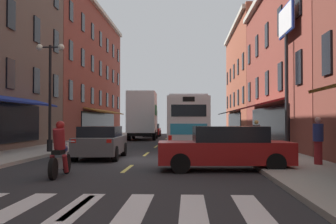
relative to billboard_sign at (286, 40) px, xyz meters
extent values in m
cube|color=#28282B|center=(-7.05, -3.17, -5.80)|extent=(34.80, 80.00, 0.10)
cube|color=#DBCC4C|center=(-7.05, -13.17, -5.75)|extent=(0.14, 2.40, 0.01)
cube|color=#DBCC4C|center=(-7.05, -6.67, -5.75)|extent=(0.14, 2.40, 0.01)
cube|color=#DBCC4C|center=(-7.05, -0.17, -5.75)|extent=(0.14, 2.40, 0.01)
cube|color=#DBCC4C|center=(-7.05, 6.33, -5.75)|extent=(0.14, 2.40, 0.01)
cube|color=#DBCC4C|center=(-7.05, 12.83, -5.75)|extent=(0.14, 2.40, 0.01)
cube|color=#DBCC4C|center=(-7.05, 19.33, -5.75)|extent=(0.14, 2.40, 0.01)
cube|color=#DBCC4C|center=(-7.05, 25.83, -5.75)|extent=(0.14, 2.40, 0.01)
cube|color=#DBCC4C|center=(-7.05, 32.33, -5.75)|extent=(0.14, 2.40, 0.01)
cube|color=silver|center=(-8.15, -13.17, -5.75)|extent=(0.50, 2.80, 0.01)
cube|color=silver|center=(-7.05, -13.17, -5.75)|extent=(0.50, 2.80, 0.01)
cube|color=silver|center=(-5.95, -13.17, -5.75)|extent=(0.50, 2.80, 0.01)
cube|color=silver|center=(-4.85, -13.17, -5.75)|extent=(0.50, 2.80, 0.01)
cube|color=silver|center=(-3.75, -13.17, -5.75)|extent=(0.50, 2.80, 0.01)
cube|color=#A39E93|center=(-12.95, -3.17, -5.68)|extent=(3.00, 80.00, 0.14)
cube|color=#A39E93|center=(-1.15, -3.17, -5.68)|extent=(3.00, 80.00, 0.14)
cube|color=black|center=(-14.41, 0.64, -1.55)|extent=(0.10, 1.00, 1.60)
cube|color=black|center=(-14.41, 4.45, -1.55)|extent=(0.10, 1.00, 1.60)
cube|color=black|center=(-14.41, 8.26, -1.55)|extent=(0.10, 1.00, 1.60)
cube|color=black|center=(-14.41, 0.64, 1.65)|extent=(0.10, 1.00, 1.60)
cube|color=black|center=(-14.41, 4.45, 1.65)|extent=(0.10, 1.00, 1.60)
cube|color=black|center=(-14.41, 8.26, 1.65)|extent=(0.10, 1.00, 1.60)
cube|color=brown|center=(-18.45, 23.50, 1.25)|extent=(8.00, 26.57, 14.01)
cube|color=#B2AD9E|center=(-14.35, 23.50, 7.91)|extent=(0.44, 26.07, 0.40)
cube|color=black|center=(-14.41, 23.50, -4.20)|extent=(0.10, 16.00, 2.10)
cube|color=brown|center=(-13.70, 23.50, -3.00)|extent=(1.38, 14.93, 0.44)
cube|color=black|center=(-14.41, 12.07, -1.55)|extent=(0.10, 1.00, 1.60)
cube|color=black|center=(-14.41, 15.88, -1.55)|extent=(0.10, 1.00, 1.60)
cube|color=black|center=(-14.41, 19.69, -1.55)|extent=(0.10, 1.00, 1.60)
cube|color=black|center=(-14.41, 23.50, -1.55)|extent=(0.10, 1.00, 1.60)
cube|color=black|center=(-14.41, 27.31, -1.55)|extent=(0.10, 1.00, 1.60)
cube|color=black|center=(-14.41, 31.12, -1.55)|extent=(0.10, 1.00, 1.60)
cube|color=black|center=(-14.41, 34.93, -1.55)|extent=(0.10, 1.00, 1.60)
cube|color=black|center=(-14.41, 12.07, 1.65)|extent=(0.10, 1.00, 1.60)
cube|color=black|center=(-14.41, 15.88, 1.65)|extent=(0.10, 1.00, 1.60)
cube|color=black|center=(-14.41, 19.69, 1.65)|extent=(0.10, 1.00, 1.60)
cube|color=black|center=(-14.41, 23.50, 1.65)|extent=(0.10, 1.00, 1.60)
cube|color=black|center=(-14.41, 27.31, 1.65)|extent=(0.10, 1.00, 1.60)
cube|color=black|center=(-14.41, 31.12, 1.65)|extent=(0.10, 1.00, 1.60)
cube|color=black|center=(-14.41, 34.93, 1.65)|extent=(0.10, 1.00, 1.60)
cube|color=black|center=(-14.41, 12.07, 4.85)|extent=(0.10, 1.00, 1.60)
cube|color=black|center=(-14.41, 15.88, 4.85)|extent=(0.10, 1.00, 1.60)
cube|color=black|center=(-14.41, 19.69, 4.85)|extent=(0.10, 1.00, 1.60)
cube|color=black|center=(-14.41, 23.50, 4.85)|extent=(0.10, 1.00, 1.60)
cube|color=black|center=(-14.41, 27.31, 4.85)|extent=(0.10, 1.00, 1.60)
cube|color=black|center=(-14.41, 31.12, 4.85)|extent=(0.10, 1.00, 1.60)
cube|color=black|center=(-14.41, 34.93, 4.85)|extent=(0.10, 1.00, 1.60)
cube|color=black|center=(0.31, -5.17, -1.55)|extent=(0.10, 1.00, 1.60)
cube|color=brown|center=(4.35, 6.83, -0.27)|extent=(8.00, 19.90, 10.97)
cube|color=black|center=(0.31, 6.83, -4.20)|extent=(0.10, 12.00, 2.10)
cube|color=maroon|center=(-0.40, 6.83, -3.00)|extent=(1.38, 11.20, 0.44)
cube|color=black|center=(0.31, -1.17, -1.55)|extent=(0.10, 1.00, 1.60)
cube|color=black|center=(0.31, 2.83, -1.55)|extent=(0.10, 1.00, 1.60)
cube|color=black|center=(0.31, 6.83, -1.55)|extent=(0.10, 1.00, 1.60)
cube|color=black|center=(0.31, 10.83, -1.55)|extent=(0.10, 1.00, 1.60)
cube|color=black|center=(0.31, 14.83, -1.55)|extent=(0.10, 1.00, 1.60)
cube|color=black|center=(0.31, -1.17, 1.65)|extent=(0.10, 1.00, 1.60)
cube|color=black|center=(0.31, 2.83, 1.65)|extent=(0.10, 1.00, 1.60)
cube|color=black|center=(0.31, 6.83, 1.65)|extent=(0.10, 1.00, 1.60)
cube|color=black|center=(0.31, 10.83, 1.65)|extent=(0.10, 1.00, 1.60)
cube|color=black|center=(0.31, 14.83, 1.65)|extent=(0.10, 1.00, 1.60)
cube|color=brown|center=(4.35, 26.83, 0.56)|extent=(8.00, 19.90, 12.63)
cube|color=#B2AD9E|center=(0.25, 26.83, 6.53)|extent=(0.44, 19.40, 0.40)
cube|color=black|center=(0.31, 26.83, -4.20)|extent=(0.10, 12.00, 2.10)
cube|color=black|center=(-0.40, 26.83, -3.00)|extent=(1.38, 11.20, 0.44)
cube|color=black|center=(0.31, 18.83, -1.55)|extent=(0.10, 1.00, 1.60)
cube|color=black|center=(0.31, 22.83, -1.55)|extent=(0.10, 1.00, 1.60)
cube|color=black|center=(0.31, 26.83, -1.55)|extent=(0.10, 1.00, 1.60)
cube|color=black|center=(0.31, 30.83, -1.55)|extent=(0.10, 1.00, 1.60)
cube|color=black|center=(0.31, 34.83, -1.55)|extent=(0.10, 1.00, 1.60)
cube|color=black|center=(0.31, 18.83, 1.65)|extent=(0.10, 1.00, 1.60)
cube|color=black|center=(0.31, 22.83, 1.65)|extent=(0.10, 1.00, 1.60)
cube|color=black|center=(0.31, 26.83, 1.65)|extent=(0.10, 1.00, 1.60)
cube|color=black|center=(0.31, 30.83, 1.65)|extent=(0.10, 1.00, 1.60)
cube|color=black|center=(0.31, 34.83, 1.65)|extent=(0.10, 1.00, 1.60)
cylinder|color=black|center=(0.00, 0.00, -2.63)|extent=(0.18, 0.18, 5.96)
cylinder|color=black|center=(0.00, 0.00, -5.49)|extent=(0.40, 0.40, 0.24)
cube|color=navy|center=(0.00, 0.00, 1.01)|extent=(0.10, 2.87, 1.48)
cube|color=silver|center=(-0.06, 0.00, 1.01)|extent=(0.04, 2.71, 1.32)
cube|color=silver|center=(0.06, 0.00, 1.01)|extent=(0.04, 2.71, 1.32)
cube|color=silver|center=(-5.05, 8.69, -3.99)|extent=(2.85, 11.11, 2.82)
cube|color=silver|center=(-5.05, 8.69, -2.52)|extent=(2.62, 9.90, 0.16)
cube|color=black|center=(-5.06, 8.99, -3.78)|extent=(2.82, 8.71, 0.96)
cube|color=#193899|center=(-5.05, 8.69, -5.15)|extent=(2.87, 10.71, 0.36)
cube|color=black|center=(-5.20, 14.16, -3.78)|extent=(2.25, 0.18, 1.10)
cube|color=black|center=(-4.90, 3.21, -3.46)|extent=(2.05, 0.18, 0.70)
cube|color=teal|center=(-4.90, 3.20, -4.54)|extent=(2.15, 0.16, 0.64)
cube|color=black|center=(-4.90, 3.20, -2.80)|extent=(0.70, 0.12, 0.28)
cube|color=red|center=(-6.00, 3.16, -5.05)|extent=(0.20, 0.09, 0.28)
cube|color=red|center=(-3.81, 3.22, -5.05)|extent=(0.20, 0.09, 0.28)
cylinder|color=black|center=(-6.32, 12.17, -5.25)|extent=(0.33, 1.01, 1.00)
cylinder|color=black|center=(-3.97, 12.24, -5.25)|extent=(0.33, 1.01, 1.00)
cylinder|color=black|center=(-6.14, 5.64, -5.25)|extent=(0.33, 1.01, 1.00)
cylinder|color=black|center=(-3.79, 5.70, -5.25)|extent=(0.33, 1.01, 1.00)
cube|color=black|center=(-9.12, 19.28, -4.20)|extent=(2.36, 2.15, 2.40)
cube|color=black|center=(-9.15, 20.28, -3.35)|extent=(2.00, 0.16, 0.80)
cube|color=white|center=(-9.02, 15.86, -3.28)|extent=(2.54, 4.83, 3.55)
cube|color=#196633|center=(-7.80, 15.89, -3.10)|extent=(0.14, 2.86, 0.90)
cube|color=black|center=(-9.05, 16.90, -5.20)|extent=(2.09, 6.49, 0.24)
cylinder|color=black|center=(-10.21, 19.05, -5.30)|extent=(0.31, 0.91, 0.90)
cylinder|color=black|center=(-8.01, 19.11, -5.30)|extent=(0.31, 0.91, 0.90)
cylinder|color=black|center=(-10.10, 15.11, -5.30)|extent=(0.31, 0.91, 0.90)
cylinder|color=black|center=(-7.90, 15.18, -5.30)|extent=(0.31, 0.91, 0.90)
cube|color=#515154|center=(-8.80, -2.75, -5.14)|extent=(1.88, 4.34, 0.73)
cube|color=black|center=(-8.80, -2.92, -4.57)|extent=(1.66, 2.36, 0.49)
cube|color=red|center=(-9.44, -4.90, -4.88)|extent=(0.20, 0.07, 0.14)
cube|color=red|center=(-8.04, -4.86, -4.88)|extent=(0.20, 0.07, 0.14)
cylinder|color=black|center=(-9.67, -1.33, -5.43)|extent=(0.24, 0.65, 0.64)
cylinder|color=black|center=(-8.01, -1.28, -5.43)|extent=(0.24, 0.65, 0.64)
cylinder|color=black|center=(-9.59, -4.22, -5.43)|extent=(0.24, 0.65, 0.64)
cylinder|color=black|center=(-7.93, -4.17, -5.43)|extent=(0.24, 0.65, 0.64)
cube|color=maroon|center=(-8.97, 25.49, -5.18)|extent=(1.88, 4.79, 0.67)
cube|color=black|center=(-8.96, 25.30, -4.60)|extent=(1.66, 2.61, 0.55)
cube|color=red|center=(-9.60, 23.12, -4.94)|extent=(0.20, 0.07, 0.14)
cube|color=red|center=(-8.21, 23.16, -4.94)|extent=(0.20, 0.07, 0.14)
cylinder|color=black|center=(-9.84, 27.14, -5.43)|extent=(0.24, 0.65, 0.64)
cylinder|color=black|center=(-8.19, 27.19, -5.43)|extent=(0.24, 0.65, 0.64)
cylinder|color=black|center=(-9.75, 23.80, -5.43)|extent=(0.24, 0.65, 0.64)
cylinder|color=black|center=(-8.09, 23.84, -5.43)|extent=(0.24, 0.65, 0.64)
cube|color=maroon|center=(-3.73, -6.99, -5.15)|extent=(4.51, 2.10, 0.72)
cube|color=black|center=(-3.55, -6.98, -4.55)|extent=(2.47, 1.84, 0.55)
cube|color=red|center=(-1.51, -7.63, -4.89)|extent=(0.07, 0.20, 0.14)
cube|color=red|center=(-1.58, -6.12, -4.89)|extent=(0.07, 0.20, 0.14)
cylinder|color=black|center=(-5.19, -7.96, -5.43)|extent=(0.65, 0.25, 0.64)
cylinder|color=black|center=(-5.28, -6.18, -5.43)|extent=(0.65, 0.25, 0.64)
cylinder|color=black|center=(-2.18, -7.80, -5.43)|extent=(0.65, 0.25, 0.64)
cylinder|color=black|center=(-2.27, -6.03, -5.43)|extent=(0.65, 0.25, 0.64)
cylinder|color=black|center=(-8.76, -8.13, -5.44)|extent=(0.12, 0.62, 0.62)
cylinder|color=black|center=(-8.72, -9.58, -5.44)|extent=(0.14, 0.62, 0.62)
cylinder|color=#B2B2B7|center=(-8.76, -8.25, -5.14)|extent=(0.08, 0.33, 0.68)
ellipsoid|color=navy|center=(-8.74, -8.68, -4.94)|extent=(0.33, 0.57, 0.28)
cube|color=black|center=(-8.73, -9.08, -5.01)|extent=(0.27, 0.57, 0.12)
cube|color=#B2B2B7|center=(-8.74, -8.86, -5.35)|extent=(0.25, 0.41, 0.30)
cylinder|color=#B2B2B7|center=(-8.75, -8.35, -4.73)|extent=(0.62, 0.06, 0.04)
cylinder|color=maroon|center=(-8.74, -9.01, -4.62)|extent=(0.35, 0.47, 0.66)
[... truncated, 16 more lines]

